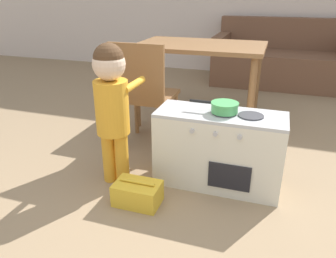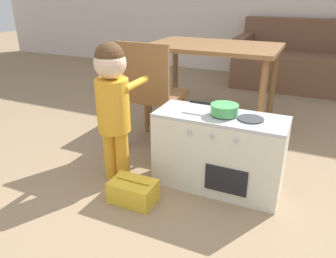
{
  "view_description": "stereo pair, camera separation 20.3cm",
  "coord_description": "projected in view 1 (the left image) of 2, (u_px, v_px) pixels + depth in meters",
  "views": [
    {
      "loc": [
        0.41,
        -1.08,
        1.16
      ],
      "look_at": [
        -0.18,
        0.69,
        0.36
      ],
      "focal_mm": 35.0,
      "sensor_mm": 36.0,
      "label": 1
    },
    {
      "loc": [
        0.59,
        -1.01,
        1.16
      ],
      "look_at": [
        -0.18,
        0.69,
        0.36
      ],
      "focal_mm": 35.0,
      "sensor_mm": 36.0,
      "label": 2
    }
  ],
  "objects": [
    {
      "name": "play_kitchen",
      "position": [
        219.0,
        149.0,
        2.04
      ],
      "size": [
        0.77,
        0.32,
        0.49
      ],
      "color": "silver",
      "rests_on": "ground_plane"
    },
    {
      "name": "toy_pot",
      "position": [
        224.0,
        107.0,
        1.92
      ],
      "size": [
        0.29,
        0.16,
        0.06
      ],
      "color": "#4CAD5B",
      "rests_on": "play_kitchen"
    },
    {
      "name": "child_figure",
      "position": [
        112.0,
        98.0,
        1.94
      ],
      "size": [
        0.23,
        0.36,
        0.89
      ],
      "color": "gold",
      "rests_on": "ground_plane"
    },
    {
      "name": "toy_basket",
      "position": [
        138.0,
        193.0,
        1.91
      ],
      "size": [
        0.27,
        0.18,
        0.15
      ],
      "color": "gold",
      "rests_on": "ground_plane"
    },
    {
      "name": "dining_table",
      "position": [
        200.0,
        56.0,
        2.9
      ],
      "size": [
        1.11,
        0.72,
        0.72
      ],
      "color": "brown",
      "rests_on": "ground_plane"
    },
    {
      "name": "dining_chair_near",
      "position": [
        144.0,
        93.0,
        2.44
      ],
      "size": [
        0.41,
        0.41,
        0.83
      ],
      "color": "brown",
      "rests_on": "ground_plane"
    },
    {
      "name": "couch",
      "position": [
        281.0,
        61.0,
        4.3
      ],
      "size": [
        1.69,
        0.85,
        0.82
      ],
      "color": "brown",
      "rests_on": "ground_plane"
    }
  ]
}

